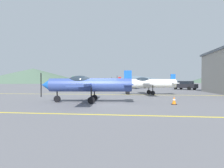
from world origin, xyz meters
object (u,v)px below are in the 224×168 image
object	(u,v)px
car_sedan	(185,85)
airplane_far	(91,82)
traffic_cone_front	(174,100)
airplane_back	(134,82)
airplane_mid	(147,83)
airplane_near	(87,84)

from	to	relation	value
car_sedan	airplane_far	bearing A→B (deg)	-166.47
car_sedan	traffic_cone_front	world-z (taller)	car_sedan
airplane_back	car_sedan	size ratio (longest dim) A/B	1.91
airplane_mid	car_sedan	xyz separation A→B (m)	(7.83, 14.04, -0.56)
airplane_mid	airplane_back	distance (m)	18.96
airplane_far	airplane_back	xyz separation A→B (m)	(7.46, 8.93, 0.00)
airplane_back	car_sedan	xyz separation A→B (m)	(9.56, -4.83, -0.56)
airplane_near	airplane_mid	size ratio (longest dim) A/B	1.00
traffic_cone_front	airplane_near	bearing A→B (deg)	174.89
airplane_mid	traffic_cone_front	world-z (taller)	airplane_mid
airplane_near	car_sedan	world-z (taller)	airplane_near
airplane_far	traffic_cone_front	xyz separation A→B (m)	(10.58, -19.60, -1.12)
airplane_mid	airplane_back	world-z (taller)	same
airplane_far	airplane_near	bearing A→B (deg)	-77.92
airplane_near	airplane_back	xyz separation A→B (m)	(3.39, 27.95, 0.00)
airplane_far	airplane_back	bearing A→B (deg)	50.13
airplane_mid	airplane_back	bearing A→B (deg)	95.24
airplane_far	car_sedan	world-z (taller)	airplane_far
airplane_back	traffic_cone_front	xyz separation A→B (m)	(3.12, -28.53, -1.12)
airplane_near	airplane_back	size ratio (longest dim) A/B	1.00
airplane_mid	traffic_cone_front	bearing A→B (deg)	-81.80
airplane_far	car_sedan	bearing A→B (deg)	13.53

